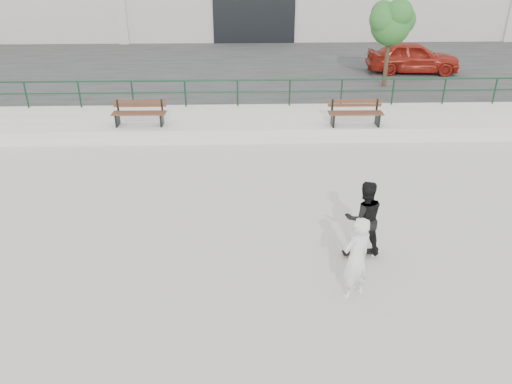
{
  "coord_description": "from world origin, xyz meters",
  "views": [
    {
      "loc": [
        -0.88,
        -7.94,
        6.25
      ],
      "look_at": [
        -0.57,
        2.0,
        1.21
      ],
      "focal_mm": 35.0,
      "sensor_mm": 36.0,
      "label": 1
    }
  ],
  "objects_px": {
    "red_car": "(413,57)",
    "standing_skater": "(364,218)",
    "bench_right": "(355,113)",
    "bench_left": "(139,113)",
    "tree": "(392,21)",
    "skateboard": "(360,252)",
    "seated_skater": "(356,258)"
  },
  "relations": [
    {
      "from": "bench_left",
      "to": "tree",
      "type": "relative_size",
      "value": 0.5
    },
    {
      "from": "seated_skater",
      "to": "red_car",
      "type": "bearing_deg",
      "value": -141.24
    },
    {
      "from": "tree",
      "to": "bench_right",
      "type": "bearing_deg",
      "value": -115.19
    },
    {
      "from": "red_car",
      "to": "standing_skater",
      "type": "relative_size",
      "value": 2.53
    },
    {
      "from": "bench_left",
      "to": "bench_right",
      "type": "distance_m",
      "value": 7.44
    },
    {
      "from": "standing_skater",
      "to": "tree",
      "type": "bearing_deg",
      "value": -109.41
    },
    {
      "from": "bench_right",
      "to": "red_car",
      "type": "xyz_separation_m",
      "value": [
        4.33,
        7.54,
        0.31
      ]
    },
    {
      "from": "tree",
      "to": "red_car",
      "type": "height_order",
      "value": "tree"
    },
    {
      "from": "skateboard",
      "to": "seated_skater",
      "type": "bearing_deg",
      "value": -113.16
    },
    {
      "from": "bench_left",
      "to": "seated_skater",
      "type": "height_order",
      "value": "seated_skater"
    },
    {
      "from": "standing_skater",
      "to": "seated_skater",
      "type": "height_order",
      "value": "standing_skater"
    },
    {
      "from": "red_car",
      "to": "skateboard",
      "type": "distance_m",
      "value": 15.89
    },
    {
      "from": "bench_left",
      "to": "standing_skater",
      "type": "bearing_deg",
      "value": -50.34
    },
    {
      "from": "red_car",
      "to": "standing_skater",
      "type": "distance_m",
      "value": 15.85
    },
    {
      "from": "tree",
      "to": "seated_skater",
      "type": "xyz_separation_m",
      "value": [
        -4.18,
        -13.7,
        -2.36
      ]
    },
    {
      "from": "standing_skater",
      "to": "seated_skater",
      "type": "distance_m",
      "value": 1.47
    },
    {
      "from": "skateboard",
      "to": "tree",
      "type": "bearing_deg",
      "value": 68.07
    },
    {
      "from": "bench_left",
      "to": "red_car",
      "type": "distance_m",
      "value": 13.85
    },
    {
      "from": "skateboard",
      "to": "standing_skater",
      "type": "relative_size",
      "value": 0.47
    },
    {
      "from": "tree",
      "to": "skateboard",
      "type": "distance_m",
      "value": 13.25
    },
    {
      "from": "red_car",
      "to": "skateboard",
      "type": "relative_size",
      "value": 5.43
    },
    {
      "from": "bench_left",
      "to": "standing_skater",
      "type": "xyz_separation_m",
      "value": [
        6.09,
        -7.5,
        0.03
      ]
    },
    {
      "from": "red_car",
      "to": "standing_skater",
      "type": "height_order",
      "value": "red_car"
    },
    {
      "from": "bench_right",
      "to": "standing_skater",
      "type": "height_order",
      "value": "standing_skater"
    },
    {
      "from": "tree",
      "to": "skateboard",
      "type": "relative_size",
      "value": 4.6
    },
    {
      "from": "skateboard",
      "to": "standing_skater",
      "type": "distance_m",
      "value": 0.88
    },
    {
      "from": "bench_right",
      "to": "tree",
      "type": "distance_m",
      "value": 6.05
    },
    {
      "from": "tree",
      "to": "seated_skater",
      "type": "distance_m",
      "value": 14.52
    },
    {
      "from": "bench_right",
      "to": "seated_skater",
      "type": "height_order",
      "value": "seated_skater"
    },
    {
      "from": "tree",
      "to": "red_car",
      "type": "distance_m",
      "value": 3.74
    },
    {
      "from": "red_car",
      "to": "skateboard",
      "type": "xyz_separation_m",
      "value": [
        -5.67,
        -14.8,
        -1.16
      ]
    },
    {
      "from": "bench_left",
      "to": "seated_skater",
      "type": "relative_size",
      "value": 1.05
    }
  ]
}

